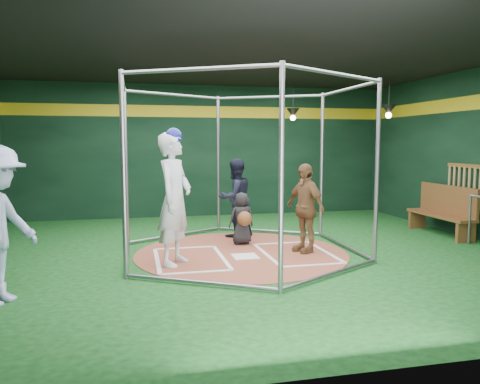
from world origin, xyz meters
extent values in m
cube|color=#0D3C12|center=(0.00, 0.00, -0.01)|extent=(10.00, 9.00, 0.02)
cube|color=black|center=(0.00, 0.00, 3.50)|extent=(10.00, 9.00, 0.02)
cube|color=black|center=(0.00, 4.50, 1.75)|extent=(10.00, 0.10, 3.50)
cube|color=black|center=(0.00, -4.50, 1.75)|extent=(10.00, 0.10, 3.50)
cube|color=gold|center=(0.00, 4.47, 2.80)|extent=(10.00, 0.01, 0.30)
cylinder|color=#974C37|center=(0.00, 0.00, 0.01)|extent=(3.80, 3.80, 0.01)
cube|color=white|center=(0.00, -0.30, 0.02)|extent=(0.43, 0.43, 0.01)
cube|color=white|center=(-0.95, 0.60, 0.02)|extent=(1.10, 0.07, 0.01)
cube|color=white|center=(-0.95, -1.10, 0.02)|extent=(1.10, 0.07, 0.01)
cube|color=white|center=(-1.50, -0.25, 0.02)|extent=(0.07, 1.70, 0.01)
cube|color=white|center=(-0.40, -0.25, 0.02)|extent=(0.07, 1.70, 0.01)
cube|color=white|center=(0.95, 0.60, 0.02)|extent=(1.10, 0.07, 0.01)
cube|color=white|center=(0.95, -1.10, 0.02)|extent=(1.10, 0.07, 0.01)
cube|color=white|center=(0.40, -0.25, 0.02)|extent=(0.07, 1.70, 0.01)
cube|color=white|center=(1.50, -0.25, 0.02)|extent=(0.07, 1.70, 0.01)
cylinder|color=gray|center=(1.99, 1.15, 1.50)|extent=(0.07, 0.07, 3.00)
cylinder|color=gray|center=(0.00, 2.30, 1.50)|extent=(0.07, 0.07, 3.00)
cylinder|color=gray|center=(-1.99, 1.15, 1.50)|extent=(0.07, 0.07, 3.00)
cylinder|color=gray|center=(-1.99, -1.15, 1.50)|extent=(0.07, 0.07, 3.00)
cylinder|color=gray|center=(0.00, -2.30, 1.50)|extent=(0.07, 0.07, 3.00)
cylinder|color=gray|center=(1.99, -1.15, 1.50)|extent=(0.07, 0.07, 3.00)
cylinder|color=gray|center=(1.00, 1.72, 2.95)|extent=(2.02, 1.20, 0.06)
cylinder|color=gray|center=(1.00, 1.72, 0.05)|extent=(2.02, 1.20, 0.06)
cylinder|color=gray|center=(-1.00, 1.72, 2.95)|extent=(2.02, 1.20, 0.06)
cylinder|color=gray|center=(-1.00, 1.72, 0.05)|extent=(2.02, 1.20, 0.06)
cylinder|color=gray|center=(-1.99, 0.00, 2.95)|extent=(0.06, 2.30, 0.06)
cylinder|color=gray|center=(-1.99, 0.00, 0.05)|extent=(0.06, 2.30, 0.06)
cylinder|color=gray|center=(-1.00, -1.73, 2.95)|extent=(2.02, 1.20, 0.06)
cylinder|color=gray|center=(-1.00, -1.73, 0.05)|extent=(2.02, 1.20, 0.06)
cylinder|color=gray|center=(1.00, -1.73, 2.95)|extent=(2.02, 1.20, 0.06)
cylinder|color=gray|center=(1.00, -1.73, 0.05)|extent=(2.02, 1.20, 0.06)
cylinder|color=gray|center=(1.99, 0.00, 2.95)|extent=(0.06, 2.30, 0.06)
cylinder|color=gray|center=(1.99, 0.00, 0.05)|extent=(0.06, 2.30, 0.06)
cube|color=brown|center=(4.94, 0.40, 1.50)|extent=(0.05, 1.25, 0.08)
cube|color=brown|center=(4.94, 0.40, 0.60)|extent=(0.05, 1.25, 0.08)
cylinder|color=tan|center=(4.92, 0.01, 1.05)|extent=(0.06, 0.06, 0.85)
cylinder|color=tan|center=(4.92, 0.16, 1.05)|extent=(0.06, 0.06, 0.85)
cylinder|color=tan|center=(4.92, 0.32, 1.05)|extent=(0.06, 0.06, 0.85)
cylinder|color=tan|center=(4.92, 0.48, 1.05)|extent=(0.06, 0.06, 0.85)
cylinder|color=tan|center=(4.92, 0.64, 1.05)|extent=(0.06, 0.06, 0.85)
cylinder|color=tan|center=(4.92, 0.79, 1.05)|extent=(0.06, 0.06, 0.85)
cylinder|color=tan|center=(4.92, 0.95, 1.05)|extent=(0.06, 0.06, 0.85)
cone|color=black|center=(2.20, 3.60, 2.75)|extent=(0.34, 0.34, 0.22)
sphere|color=#FFD899|center=(2.20, 3.60, 2.62)|extent=(0.14, 0.14, 0.14)
cylinder|color=black|center=(2.20, 3.60, 3.10)|extent=(0.02, 0.02, 0.70)
cone|color=black|center=(4.00, 2.00, 2.75)|extent=(0.34, 0.34, 0.22)
sphere|color=#FFD899|center=(4.00, 2.00, 2.62)|extent=(0.14, 0.14, 0.14)
cylinder|color=black|center=(4.00, 2.00, 3.10)|extent=(0.02, 0.02, 0.70)
imported|color=silver|center=(-1.22, -0.53, 1.08)|extent=(0.82, 0.93, 2.13)
sphere|color=navy|center=(-1.22, -0.53, 2.08)|extent=(0.26, 0.26, 0.26)
imported|color=#9F7344|center=(1.14, -0.15, 0.81)|extent=(0.69, 1.02, 1.60)
imported|color=black|center=(0.18, 0.73, 0.52)|extent=(0.52, 0.36, 1.01)
sphere|color=brown|center=(0.18, 0.48, 0.55)|extent=(0.28, 0.28, 0.28)
imported|color=black|center=(0.21, 1.48, 0.83)|extent=(0.98, 0.89, 1.64)
cube|color=brown|center=(4.55, 0.71, 0.43)|extent=(0.43, 1.84, 0.06)
cube|color=brown|center=(4.72, 0.71, 0.77)|extent=(0.06, 1.84, 0.61)
cube|color=brown|center=(4.55, -0.10, 0.20)|extent=(0.41, 0.08, 0.41)
cube|color=brown|center=(4.55, 1.53, 0.20)|extent=(0.41, 0.08, 0.41)
cylinder|color=gray|center=(4.55, -0.20, 0.49)|extent=(0.05, 0.05, 0.98)
camera|label=1|loc=(-1.84, -8.02, 1.98)|focal=35.00mm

